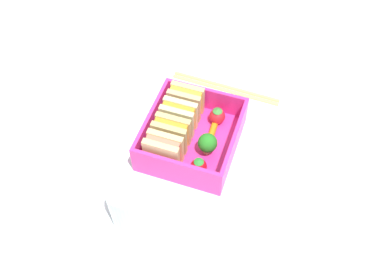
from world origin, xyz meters
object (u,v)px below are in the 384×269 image
at_px(strawberry_far_left, 217,116).
at_px(sandwich_left, 164,151).
at_px(strawberry_left, 199,166).
at_px(broccoli_floret, 208,143).
at_px(drinking_glass, 128,206).
at_px(sandwich_center, 179,117).
at_px(carrot_stick_far_left, 212,134).
at_px(chopstick_pair, 225,87).
at_px(sandwich_center_right, 186,102).
at_px(sandwich_center_left, 171,133).

bearing_deg(strawberry_far_left, sandwich_left, 151.47).
xyz_separation_m(strawberry_left, strawberry_far_left, (0.10, 0.00, 0.00)).
distance_m(broccoli_floret, drinking_glass, 0.16).
distance_m(broccoli_floret, strawberry_far_left, 0.06).
xyz_separation_m(sandwich_center, broccoli_floret, (-0.03, -0.06, -0.00)).
relative_size(carrot_stick_far_left, drinking_glass, 0.58).
height_order(sandwich_center, broccoli_floret, sandwich_center).
bearing_deg(chopstick_pair, sandwich_center, 158.90).
distance_m(strawberry_left, carrot_stick_far_left, 0.07).
xyz_separation_m(sandwich_center, strawberry_far_left, (0.03, -0.06, -0.01)).
bearing_deg(sandwich_center_right, carrot_stick_far_left, -121.00).
height_order(broccoli_floret, chopstick_pair, broccoli_floret).
xyz_separation_m(sandwich_left, chopstick_pair, (0.19, -0.05, -0.04)).
height_order(sandwich_center_right, chopstick_pair, sandwich_center_right).
bearing_deg(sandwich_center, strawberry_far_left, -59.23).
relative_size(sandwich_center_right, chopstick_pair, 0.28).
height_order(sandwich_center_left, strawberry_left, sandwich_center_left).
relative_size(sandwich_center_left, sandwich_center, 1.00).
distance_m(sandwich_center_right, carrot_stick_far_left, 0.07).
relative_size(carrot_stick_far_left, strawberry_far_left, 1.64).
bearing_deg(sandwich_center, sandwich_center_right, 0.00).
bearing_deg(carrot_stick_far_left, strawberry_left, -179.54).
bearing_deg(strawberry_far_left, sandwich_center, 120.77).
height_order(sandwich_left, strawberry_left, sandwich_left).
distance_m(strawberry_left, chopstick_pair, 0.19).
bearing_deg(drinking_glass, sandwich_center_left, -4.76).
bearing_deg(sandwich_center, sandwich_center_left, 180.00).
distance_m(strawberry_left, broccoli_floret, 0.04).
bearing_deg(carrot_stick_far_left, sandwich_center_left, 122.20).
xyz_separation_m(sandwich_left, carrot_stick_far_left, (0.07, -0.06, -0.02)).
height_order(strawberry_left, broccoli_floret, broccoli_floret).
bearing_deg(broccoli_floret, strawberry_left, 177.16).
bearing_deg(sandwich_center, chopstick_pair, -21.10).
height_order(sandwich_center_left, sandwich_center_right, same).
bearing_deg(broccoli_floret, drinking_glass, 153.94).
relative_size(sandwich_center_left, broccoli_floret, 1.43).
distance_m(sandwich_left, drinking_glass, 0.11).
xyz_separation_m(sandwich_left, strawberry_left, (-0.00, -0.06, -0.01)).
distance_m(sandwich_left, sandwich_center, 0.07).
distance_m(strawberry_far_left, drinking_glass, 0.22).
height_order(carrot_stick_far_left, chopstick_pair, carrot_stick_far_left).
bearing_deg(drinking_glass, sandwich_center_right, -3.20).
bearing_deg(strawberry_left, sandwich_center, 39.10).
height_order(strawberry_far_left, drinking_glass, drinking_glass).
distance_m(sandwich_left, sandwich_center_right, 0.10).
distance_m(sandwich_center_right, drinking_glass, 0.21).
bearing_deg(strawberry_left, sandwich_center_left, 58.15).
bearing_deg(sandwich_center, carrot_stick_far_left, -89.18).
xyz_separation_m(sandwich_left, sandwich_center_right, (0.10, 0.00, 0.00)).
relative_size(sandwich_center_left, strawberry_left, 1.80).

